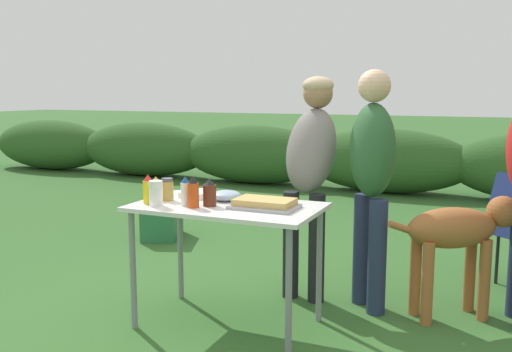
{
  "coord_description": "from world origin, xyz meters",
  "views": [
    {
      "loc": [
        1.47,
        -2.96,
        1.41
      ],
      "look_at": [
        0.1,
        0.21,
        0.89
      ],
      "focal_mm": 40.0,
      "sensor_mm": 36.0,
      "label": 1
    }
  ],
  "objects_px": {
    "plate_stack": "(196,194)",
    "dog": "(460,234)",
    "beer_bottle": "(156,189)",
    "paper_cup_stack": "(156,193)",
    "standing_person_in_navy_coat": "(372,169)",
    "standing_person_with_beanie": "(311,161)",
    "folding_table": "(227,218)",
    "cooler_box": "(162,220)",
    "mayo_bottle": "(185,192)",
    "mixing_bowl": "(226,195)",
    "food_tray": "(265,204)",
    "bbq_sauce_bottle": "(210,193)",
    "hot_sauce_bottle": "(193,193)",
    "mustard_bottle": "(148,190)",
    "spice_jar": "(167,190)"
  },
  "relations": [
    {
      "from": "cooler_box",
      "to": "plate_stack",
      "type": "bearing_deg",
      "value": -160.45
    },
    {
      "from": "mustard_bottle",
      "to": "mixing_bowl",
      "type": "bearing_deg",
      "value": 35.18
    },
    {
      "from": "plate_stack",
      "to": "standing_person_with_beanie",
      "type": "relative_size",
      "value": 0.15
    },
    {
      "from": "mustard_bottle",
      "to": "standing_person_with_beanie",
      "type": "relative_size",
      "value": 0.12
    },
    {
      "from": "paper_cup_stack",
      "to": "mayo_bottle",
      "type": "xyz_separation_m",
      "value": [
        0.15,
        0.08,
        0.01
      ]
    },
    {
      "from": "paper_cup_stack",
      "to": "bbq_sauce_bottle",
      "type": "distance_m",
      "value": 0.31
    },
    {
      "from": "food_tray",
      "to": "beer_bottle",
      "type": "height_order",
      "value": "beer_bottle"
    },
    {
      "from": "standing_person_with_beanie",
      "to": "dog",
      "type": "xyz_separation_m",
      "value": [
        0.97,
        -0.02,
        -0.41
      ]
    },
    {
      "from": "folding_table",
      "to": "food_tray",
      "type": "bearing_deg",
      "value": 0.59
    },
    {
      "from": "hot_sauce_bottle",
      "to": "standing_person_with_beanie",
      "type": "distance_m",
      "value": 0.95
    },
    {
      "from": "beer_bottle",
      "to": "bbq_sauce_bottle",
      "type": "xyz_separation_m",
      "value": [
        0.39,
        -0.04,
        0.01
      ]
    },
    {
      "from": "beer_bottle",
      "to": "standing_person_with_beanie",
      "type": "height_order",
      "value": "standing_person_with_beanie"
    },
    {
      "from": "mustard_bottle",
      "to": "beer_bottle",
      "type": "bearing_deg",
      "value": 101.61
    },
    {
      "from": "bbq_sauce_bottle",
      "to": "mayo_bottle",
      "type": "bearing_deg",
      "value": -162.7
    },
    {
      "from": "folding_table",
      "to": "mustard_bottle",
      "type": "bearing_deg",
      "value": -161.57
    },
    {
      "from": "paper_cup_stack",
      "to": "cooler_box",
      "type": "xyz_separation_m",
      "value": [
        -1.14,
        1.81,
        -0.65
      ]
    },
    {
      "from": "plate_stack",
      "to": "dog",
      "type": "bearing_deg",
      "value": 18.57
    },
    {
      "from": "food_tray",
      "to": "standing_person_with_beanie",
      "type": "relative_size",
      "value": 0.25
    },
    {
      "from": "plate_stack",
      "to": "standing_person_in_navy_coat",
      "type": "height_order",
      "value": "standing_person_in_navy_coat"
    },
    {
      "from": "hot_sauce_bottle",
      "to": "mustard_bottle",
      "type": "relative_size",
      "value": 1.04
    },
    {
      "from": "mayo_bottle",
      "to": "hot_sauce_bottle",
      "type": "relative_size",
      "value": 0.95
    },
    {
      "from": "beer_bottle",
      "to": "paper_cup_stack",
      "type": "bearing_deg",
      "value": -56.84
    },
    {
      "from": "dog",
      "to": "standing_person_in_navy_coat",
      "type": "bearing_deg",
      "value": -115.83
    },
    {
      "from": "mayo_bottle",
      "to": "beer_bottle",
      "type": "bearing_deg",
      "value": 162.59
    },
    {
      "from": "paper_cup_stack",
      "to": "standing_person_in_navy_coat",
      "type": "distance_m",
      "value": 1.35
    },
    {
      "from": "cooler_box",
      "to": "folding_table",
      "type": "bearing_deg",
      "value": -157.09
    },
    {
      "from": "mustard_bottle",
      "to": "paper_cup_stack",
      "type": "bearing_deg",
      "value": -28.24
    },
    {
      "from": "folding_table",
      "to": "beer_bottle",
      "type": "height_order",
      "value": "beer_bottle"
    },
    {
      "from": "mixing_bowl",
      "to": "cooler_box",
      "type": "relative_size",
      "value": 0.33
    },
    {
      "from": "food_tray",
      "to": "standing_person_with_beanie",
      "type": "distance_m",
      "value": 0.71
    },
    {
      "from": "beer_bottle",
      "to": "dog",
      "type": "distance_m",
      "value": 1.89
    },
    {
      "from": "folding_table",
      "to": "mixing_bowl",
      "type": "distance_m",
      "value": 0.18
    },
    {
      "from": "dog",
      "to": "mayo_bottle",
      "type": "bearing_deg",
      "value": -95.41
    },
    {
      "from": "standing_person_with_beanie",
      "to": "paper_cup_stack",
      "type": "bearing_deg",
      "value": -122.45
    },
    {
      "from": "beer_bottle",
      "to": "dog",
      "type": "xyz_separation_m",
      "value": [
        1.74,
        0.7,
        -0.28
      ]
    },
    {
      "from": "mixing_bowl",
      "to": "standing_person_in_navy_coat",
      "type": "xyz_separation_m",
      "value": [
        0.79,
        0.48,
        0.15
      ]
    },
    {
      "from": "bbq_sauce_bottle",
      "to": "hot_sauce_bottle",
      "type": "xyz_separation_m",
      "value": [
        -0.07,
        -0.08,
        0.01
      ]
    },
    {
      "from": "mustard_bottle",
      "to": "standing_person_in_navy_coat",
      "type": "bearing_deg",
      "value": 32.72
    },
    {
      "from": "food_tray",
      "to": "beer_bottle",
      "type": "xyz_separation_m",
      "value": [
        -0.71,
        -0.03,
        0.04
      ]
    },
    {
      "from": "folding_table",
      "to": "cooler_box",
      "type": "relative_size",
      "value": 1.96
    },
    {
      "from": "folding_table",
      "to": "mayo_bottle",
      "type": "xyz_separation_m",
      "value": [
        -0.22,
        -0.11,
        0.16
      ]
    },
    {
      "from": "mixing_bowl",
      "to": "hot_sauce_bottle",
      "type": "xyz_separation_m",
      "value": [
        -0.08,
        -0.26,
        0.06
      ]
    },
    {
      "from": "mustard_bottle",
      "to": "standing_person_in_navy_coat",
      "type": "relative_size",
      "value": 0.11
    },
    {
      "from": "plate_stack",
      "to": "spice_jar",
      "type": "relative_size",
      "value": 1.67
    },
    {
      "from": "beer_bottle",
      "to": "bbq_sauce_bottle",
      "type": "bearing_deg",
      "value": -5.47
    },
    {
      "from": "standing_person_with_beanie",
      "to": "mayo_bottle",
      "type": "bearing_deg",
      "value": -118.26
    },
    {
      "from": "food_tray",
      "to": "mayo_bottle",
      "type": "distance_m",
      "value": 0.47
    },
    {
      "from": "beer_bottle",
      "to": "mayo_bottle",
      "type": "bearing_deg",
      "value": -17.41
    },
    {
      "from": "mixing_bowl",
      "to": "beer_bottle",
      "type": "bearing_deg",
      "value": -159.82
    },
    {
      "from": "plate_stack",
      "to": "beer_bottle",
      "type": "bearing_deg",
      "value": -134.79
    }
  ]
}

